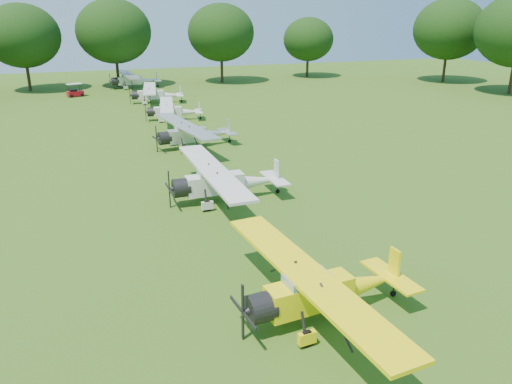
{
  "coord_description": "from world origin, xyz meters",
  "views": [
    {
      "loc": [
        -7.37,
        -24.01,
        11.31
      ],
      "look_at": [
        1.36,
        1.45,
        1.4
      ],
      "focal_mm": 35.0,
      "sensor_mm": 36.0,
      "label": 1
    }
  ],
  "objects_px": {
    "aircraft_6": "(155,93)",
    "aircraft_7": "(133,79)",
    "aircraft_5": "(172,110)",
    "golf_cart": "(75,92)",
    "aircraft_4": "(193,133)",
    "aircraft_2": "(322,287)",
    "aircraft_3": "(223,180)"
  },
  "relations": [
    {
      "from": "aircraft_5",
      "to": "aircraft_7",
      "type": "height_order",
      "value": "aircraft_7"
    },
    {
      "from": "aircraft_3",
      "to": "aircraft_6",
      "type": "distance_m",
      "value": 36.15
    },
    {
      "from": "aircraft_2",
      "to": "golf_cart",
      "type": "bearing_deg",
      "value": 92.77
    },
    {
      "from": "aircraft_5",
      "to": "aircraft_7",
      "type": "relative_size",
      "value": 0.82
    },
    {
      "from": "aircraft_2",
      "to": "aircraft_3",
      "type": "height_order",
      "value": "aircraft_3"
    },
    {
      "from": "aircraft_3",
      "to": "aircraft_7",
      "type": "height_order",
      "value": "aircraft_7"
    },
    {
      "from": "aircraft_7",
      "to": "golf_cart",
      "type": "height_order",
      "value": "aircraft_7"
    },
    {
      "from": "aircraft_2",
      "to": "aircraft_5",
      "type": "height_order",
      "value": "aircraft_2"
    },
    {
      "from": "aircraft_3",
      "to": "aircraft_5",
      "type": "xyz_separation_m",
      "value": [
        1.17,
        25.03,
        -0.24
      ]
    },
    {
      "from": "aircraft_4",
      "to": "aircraft_6",
      "type": "relative_size",
      "value": 1.05
    },
    {
      "from": "aircraft_6",
      "to": "golf_cart",
      "type": "relative_size",
      "value": 4.63
    },
    {
      "from": "aircraft_4",
      "to": "aircraft_6",
      "type": "xyz_separation_m",
      "value": [
        0.02,
        22.91,
        -0.06
      ]
    },
    {
      "from": "aircraft_3",
      "to": "aircraft_6",
      "type": "height_order",
      "value": "aircraft_3"
    },
    {
      "from": "aircraft_2",
      "to": "aircraft_6",
      "type": "xyz_separation_m",
      "value": [
        0.74,
        49.55,
        -0.08
      ]
    },
    {
      "from": "aircraft_6",
      "to": "aircraft_7",
      "type": "relative_size",
      "value": 0.91
    },
    {
      "from": "aircraft_5",
      "to": "aircraft_6",
      "type": "relative_size",
      "value": 0.9
    },
    {
      "from": "aircraft_5",
      "to": "golf_cart",
      "type": "xyz_separation_m",
      "value": [
        -9.92,
        19.64,
        -0.53
      ]
    },
    {
      "from": "aircraft_3",
      "to": "golf_cart",
      "type": "relative_size",
      "value": 5.06
    },
    {
      "from": "aircraft_4",
      "to": "aircraft_6",
      "type": "height_order",
      "value": "aircraft_4"
    },
    {
      "from": "aircraft_2",
      "to": "aircraft_4",
      "type": "height_order",
      "value": "aircraft_2"
    },
    {
      "from": "aircraft_3",
      "to": "aircraft_4",
      "type": "bearing_deg",
      "value": 84.47
    },
    {
      "from": "aircraft_6",
      "to": "aircraft_7",
      "type": "xyz_separation_m",
      "value": [
        -1.23,
        13.79,
        0.13
      ]
    },
    {
      "from": "aircraft_3",
      "to": "aircraft_4",
      "type": "relative_size",
      "value": 1.04
    },
    {
      "from": "aircraft_4",
      "to": "aircraft_2",
      "type": "bearing_deg",
      "value": -101.3
    },
    {
      "from": "aircraft_5",
      "to": "aircraft_2",
      "type": "bearing_deg",
      "value": -82.63
    },
    {
      "from": "aircraft_7",
      "to": "aircraft_2",
      "type": "bearing_deg",
      "value": -93.89
    },
    {
      "from": "golf_cart",
      "to": "aircraft_5",
      "type": "bearing_deg",
      "value": -81.02
    },
    {
      "from": "aircraft_6",
      "to": "golf_cart",
      "type": "height_order",
      "value": "aircraft_6"
    },
    {
      "from": "aircraft_5",
      "to": "aircraft_6",
      "type": "distance_m",
      "value": 11.11
    },
    {
      "from": "aircraft_2",
      "to": "aircraft_5",
      "type": "relative_size",
      "value": 1.18
    },
    {
      "from": "aircraft_3",
      "to": "golf_cart",
      "type": "distance_m",
      "value": 45.52
    },
    {
      "from": "aircraft_3",
      "to": "aircraft_4",
      "type": "xyz_separation_m",
      "value": [
        0.91,
        13.23,
        -0.06
      ]
    }
  ]
}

